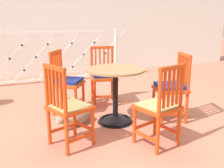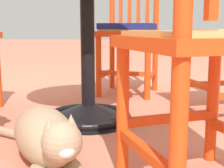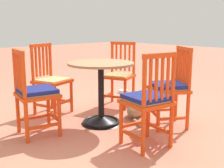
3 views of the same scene
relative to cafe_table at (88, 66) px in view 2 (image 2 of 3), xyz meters
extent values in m
plane|color=#C6755B|center=(-0.12, -0.14, -0.28)|extent=(24.00, 24.00, 0.00)
cone|color=black|center=(0.00, 0.00, -0.23)|extent=(0.48, 0.48, 0.10)
torus|color=black|center=(0.00, 0.00, -0.26)|extent=(0.44, 0.44, 0.04)
cylinder|color=black|center=(0.00, 0.00, 0.09)|extent=(0.07, 0.07, 0.66)
cylinder|color=#D64214|center=(-0.03, -0.63, -0.06)|extent=(0.04, 0.04, 0.45)
cylinder|color=#D64214|center=(0.30, -0.53, -0.06)|extent=(0.04, 0.04, 0.45)
cube|color=#D64214|center=(0.35, -0.69, -0.14)|extent=(0.13, 0.33, 0.03)
cube|color=#D64214|center=(0.13, -0.58, -0.11)|extent=(0.33, 0.13, 0.03)
cylinder|color=#D64214|center=(0.51, -0.33, -0.06)|extent=(0.04, 0.04, 0.45)
cylinder|color=#D64214|center=(0.59, 0.01, -0.06)|extent=(0.04, 0.04, 0.45)
cylinder|color=#D64214|center=(0.84, -0.40, 0.17)|extent=(0.04, 0.04, 0.91)
cylinder|color=#D64214|center=(0.92, -0.07, 0.17)|extent=(0.04, 0.04, 0.91)
cube|color=#D64214|center=(0.68, -0.36, -0.14)|extent=(0.34, 0.10, 0.03)
cube|color=#D64214|center=(0.75, -0.03, -0.14)|extent=(0.34, 0.10, 0.03)
cube|color=#D64214|center=(0.55, -0.16, -0.11)|extent=(0.10, 0.34, 0.03)
cube|color=#D64214|center=(0.72, -0.20, 0.15)|extent=(0.48, 0.48, 0.04)
cube|color=tan|center=(0.72, -0.20, 0.17)|extent=(0.42, 0.42, 0.02)
cube|color=#D64214|center=(0.87, -0.27, 0.40)|extent=(0.02, 0.03, 0.39)
cube|color=#D64214|center=(0.89, -0.20, 0.40)|extent=(0.02, 0.03, 0.39)
cube|color=#D64214|center=(0.90, -0.13, 0.40)|extent=(0.02, 0.03, 0.39)
cube|color=navy|center=(0.72, -0.20, 0.20)|extent=(0.43, 0.43, 0.04)
cylinder|color=#D64214|center=(-0.60, -0.19, -0.06)|extent=(0.04, 0.04, 0.45)
cylinder|color=#D64214|center=(-0.47, -0.51, -0.06)|extent=(0.04, 0.04, 0.45)
cylinder|color=#D64214|center=(-0.92, -0.32, 0.17)|extent=(0.04, 0.04, 0.91)
cube|color=#D64214|center=(-0.76, -0.26, -0.14)|extent=(0.32, 0.16, 0.03)
cube|color=#D64214|center=(-0.54, -0.35, -0.11)|extent=(0.16, 0.32, 0.03)
cube|color=#D64214|center=(-0.69, -0.41, 0.15)|extent=(0.52, 0.52, 0.04)
cube|color=tan|center=(-0.69, -0.41, 0.17)|extent=(0.46, 0.46, 0.02)
ellipsoid|color=#9E896B|center=(-0.51, 0.09, -0.19)|extent=(0.48, 0.38, 0.19)
ellipsoid|color=silver|center=(-0.60, 0.05, -0.20)|extent=(0.23, 0.22, 0.14)
sphere|color=#9E896B|center=(-0.73, -0.02, -0.13)|extent=(0.12, 0.12, 0.12)
ellipsoid|color=silver|center=(-0.77, -0.04, -0.15)|extent=(0.06, 0.07, 0.04)
cone|color=#9E896B|center=(-0.71, -0.04, -0.08)|extent=(0.04, 0.04, 0.04)
cone|color=#9E896B|center=(-0.74, 0.01, -0.08)|extent=(0.04, 0.04, 0.04)
ellipsoid|color=#9E896B|center=(-0.63, -0.03, -0.26)|extent=(0.13, 0.10, 0.05)
cylinder|color=#9E896B|center=(-0.28, 0.32, -0.26)|extent=(0.14, 0.21, 0.04)
camera|label=1|loc=(-1.24, -3.03, 1.10)|focal=41.76mm
camera|label=2|loc=(-1.60, -0.22, 0.19)|focal=51.52mm
camera|label=3|loc=(2.19, 2.48, 0.87)|focal=46.84mm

